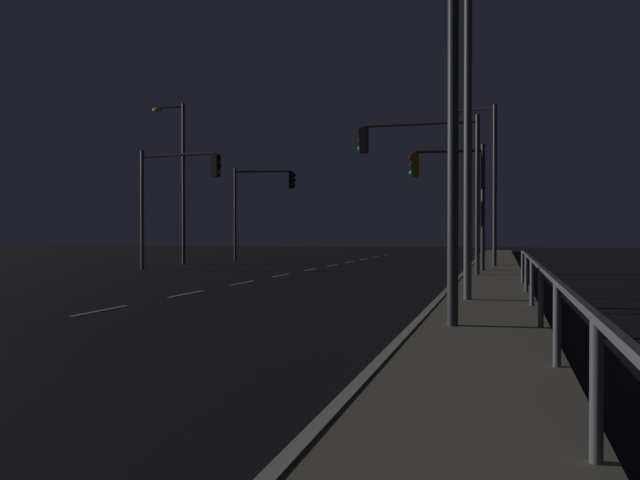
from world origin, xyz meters
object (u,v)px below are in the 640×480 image
Objects in this scene: traffic_light_far_left at (425,163)px; street_lamp_far_end at (487,169)px; street_lamp_across_street at (179,170)px; street_lamp_corner at (465,35)px; traffic_light_far_right at (261,195)px; traffic_light_far_center at (450,183)px; traffic_light_mid_left at (176,185)px; street_lamp_mid_block at (459,101)px.

traffic_light_far_left is 6.97m from street_lamp_far_end.
street_lamp_far_end is 15.45m from street_lamp_across_street.
street_lamp_far_end is 20.45m from street_lamp_corner.
street_lamp_far_end is (13.01, -5.88, 0.68)m from traffic_light_far_right.
traffic_light_mid_left is at bearing -177.05° from traffic_light_far_center.
traffic_light_far_center is 0.69× the size of street_lamp_mid_block.
street_lamp_corner is at bearing -53.15° from street_lamp_across_street.
street_lamp_mid_block is 22.54m from street_lamp_across_street.
street_lamp_mid_block is (1.08, -12.11, 0.91)m from traffic_light_far_center.
traffic_light_far_left is 0.79× the size of street_lamp_far_end.
traffic_light_mid_left is at bearing -89.89° from traffic_light_far_right.
street_lamp_across_street is (-15.54, 20.73, 0.10)m from street_lamp_corner.
traffic_light_far_center is 0.95× the size of traffic_light_mid_left.
traffic_light_far_right is 0.76× the size of street_lamp_mid_block.
traffic_light_far_center is 11.68m from traffic_light_mid_left.
street_lamp_corner reaches higher than street_lamp_mid_block.
traffic_light_mid_left is 0.67× the size of street_lamp_corner.
street_lamp_across_street reaches higher than street_lamp_corner.
street_lamp_mid_block reaches higher than traffic_light_mid_left.
street_lamp_mid_block reaches higher than traffic_light_far_right.
street_lamp_mid_block is at bearing -42.08° from traffic_light_mid_left.
street_lamp_across_street reaches higher than traffic_light_far_left.
street_lamp_across_street reaches higher than traffic_light_mid_left.
traffic_light_far_center is 0.63× the size of street_lamp_corner.
traffic_light_mid_left is at bearing -64.46° from street_lamp_across_street.
street_lamp_across_street is (-15.20, 16.64, 0.37)m from street_lamp_mid_block.
street_lamp_mid_block is 0.92× the size of street_lamp_corner.
street_lamp_mid_block is (1.81, -9.71, 0.33)m from traffic_light_far_left.
street_lamp_corner is at bearing -89.74° from street_lamp_far_end.
street_lamp_far_end is at bearing 89.14° from street_lamp_mid_block.
traffic_light_mid_left is at bearing 170.67° from traffic_light_far_left.
traffic_light_mid_left is 17.19m from street_lamp_mid_block.
street_lamp_corner is (2.15, -13.79, 0.59)m from traffic_light_far_left.
traffic_light_far_center is at bearing -107.28° from street_lamp_far_end.
traffic_light_far_right is 25.65m from street_lamp_mid_block.
street_lamp_far_end is 1.01× the size of street_lamp_mid_block.
traffic_light_far_right is 1.10× the size of traffic_light_far_center.
traffic_light_far_center is (11.68, -10.14, -0.23)m from traffic_light_far_right.
traffic_light_far_right reaches higher than traffic_light_far_center.
street_lamp_corner is at bearing -81.16° from traffic_light_far_left.
traffic_light_far_center is 14.89m from street_lamp_across_street.
street_lamp_mid_block is at bearing -79.45° from traffic_light_far_left.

